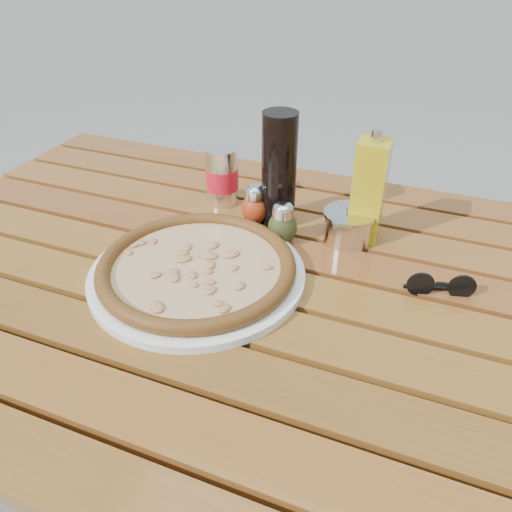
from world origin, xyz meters
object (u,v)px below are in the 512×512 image
at_px(oregano_shaker, 283,224).
at_px(olive_oil_cruet, 369,191).
at_px(pepper_shaker, 255,205).
at_px(sunglasses, 440,286).
at_px(soda_can, 222,177).
at_px(table, 252,311).
at_px(dark_bottle, 279,170).
at_px(pizza, 197,266).
at_px(parmesan_tin, 349,226).
at_px(plate, 197,274).

relative_size(oregano_shaker, olive_oil_cruet, 0.39).
bearing_deg(pepper_shaker, sunglasses, -15.98).
bearing_deg(soda_can, olive_oil_cruet, -5.67).
xyz_separation_m(table, dark_bottle, (-0.02, 0.19, 0.19)).
height_order(table, pizza, pizza).
bearing_deg(parmesan_tin, plate, -134.40).
height_order(pizza, soda_can, soda_can).
xyz_separation_m(pizza, soda_can, (-0.07, 0.26, 0.04)).
bearing_deg(dark_bottle, pepper_shaker, -155.57).
distance_m(table, soda_can, 0.31).
bearing_deg(pepper_shaker, oregano_shaker, -33.45).
xyz_separation_m(pepper_shaker, dark_bottle, (0.04, 0.02, 0.07)).
distance_m(plate, dark_bottle, 0.26).
xyz_separation_m(oregano_shaker, olive_oil_cruet, (0.14, 0.07, 0.06)).
relative_size(dark_bottle, olive_oil_cruet, 1.05).
distance_m(pizza, sunglasses, 0.39).
bearing_deg(table, oregano_shaker, 85.13).
bearing_deg(pizza, soda_can, 105.80).
height_order(dark_bottle, olive_oil_cruet, dark_bottle).
bearing_deg(pizza, olive_oil_cruet, 44.99).
xyz_separation_m(pepper_shaker, soda_can, (-0.09, 0.05, 0.02)).
bearing_deg(parmesan_tin, pizza, -134.40).
bearing_deg(dark_bottle, sunglasses, -20.83).
bearing_deg(plate, dark_bottle, 74.81).
relative_size(olive_oil_cruet, sunglasses, 1.92).
height_order(table, pepper_shaker, pepper_shaker).
height_order(pizza, sunglasses, sunglasses).
distance_m(soda_can, olive_oil_cruet, 0.31).
bearing_deg(table, sunglasses, 13.34).
relative_size(pizza, soda_can, 3.38).
bearing_deg(oregano_shaker, olive_oil_cruet, 27.44).
distance_m(table, plate, 0.12).
distance_m(pizza, dark_bottle, 0.25).
relative_size(plate, pizza, 0.89).
xyz_separation_m(table, soda_can, (-0.16, 0.23, 0.13)).
distance_m(table, olive_oil_cruet, 0.30).
relative_size(oregano_shaker, parmesan_tin, 0.68).
xyz_separation_m(plate, dark_bottle, (0.06, 0.23, 0.10)).
bearing_deg(pepper_shaker, pizza, -95.78).
height_order(parmesan_tin, sunglasses, parmesan_tin).
distance_m(dark_bottle, soda_can, 0.15).
xyz_separation_m(pizza, dark_bottle, (0.06, 0.23, 0.09)).
bearing_deg(olive_oil_cruet, dark_bottle, -178.60).
relative_size(parmesan_tin, sunglasses, 1.10).
xyz_separation_m(plate, sunglasses, (0.38, 0.11, 0.01)).
bearing_deg(oregano_shaker, dark_bottle, 116.17).
bearing_deg(plate, sunglasses, 15.49).
xyz_separation_m(oregano_shaker, parmesan_tin, (0.11, 0.05, -0.01)).
xyz_separation_m(pepper_shaker, olive_oil_cruet, (0.21, 0.02, 0.06)).
distance_m(oregano_shaker, soda_can, 0.20).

